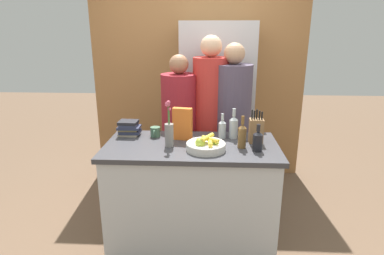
{
  "coord_description": "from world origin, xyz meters",
  "views": [
    {
      "loc": [
        0.13,
        -2.51,
        1.85
      ],
      "look_at": [
        0.0,
        0.09,
        1.05
      ],
      "focal_mm": 30.0,
      "sensor_mm": 36.0,
      "label": 1
    }
  ],
  "objects": [
    {
      "name": "cereal_box",
      "position": [
        -0.08,
        0.13,
        1.07
      ],
      "size": [
        0.17,
        0.09,
        0.28
      ],
      "color": "orange",
      "rests_on": "kitchen_island"
    },
    {
      "name": "refrigerator",
      "position": [
        0.23,
        1.21,
        0.97
      ],
      "size": [
        0.82,
        0.63,
        1.94
      ],
      "color": "#B7B7BC",
      "rests_on": "ground_plane"
    },
    {
      "name": "flower_vase",
      "position": [
        -0.18,
        -0.06,
        1.06
      ],
      "size": [
        0.07,
        0.07,
        0.38
      ],
      "color": "gray",
      "rests_on": "kitchen_island"
    },
    {
      "name": "bottle_oil",
      "position": [
        0.36,
        0.19,
        1.04
      ],
      "size": [
        0.08,
        0.08,
        0.27
      ],
      "color": "#B2BCC1",
      "rests_on": "kitchen_island"
    },
    {
      "name": "book_stack",
      "position": [
        -0.57,
        0.21,
        1.0
      ],
      "size": [
        0.2,
        0.16,
        0.13
      ],
      "color": "#B7A88E",
      "rests_on": "kitchen_island"
    },
    {
      "name": "back_wall_wood",
      "position": [
        0.0,
        1.57,
        1.3
      ],
      "size": [
        2.64,
        0.12,
        2.6
      ],
      "color": "#9E6B3D",
      "rests_on": "ground_plane"
    },
    {
      "name": "fruit_bowl",
      "position": [
        0.12,
        -0.12,
        0.97
      ],
      "size": [
        0.31,
        0.31,
        0.12
      ],
      "color": "silver",
      "rests_on": "kitchen_island"
    },
    {
      "name": "knife_block",
      "position": [
        0.54,
        0.08,
        1.04
      ],
      "size": [
        0.11,
        0.1,
        0.29
      ],
      "color": "olive",
      "rests_on": "kitchen_island"
    },
    {
      "name": "kitchen_island",
      "position": [
        0.0,
        0.0,
        0.47
      ],
      "size": [
        1.44,
        0.73,
        0.93
      ],
      "color": "silver",
      "rests_on": "ground_plane"
    },
    {
      "name": "ground_plane",
      "position": [
        0.0,
        0.0,
        0.0
      ],
      "size": [
        14.0,
        14.0,
        0.0
      ],
      "primitive_type": "plane",
      "color": "brown"
    },
    {
      "name": "bottle_vinegar",
      "position": [
        0.26,
        0.18,
        1.02
      ],
      "size": [
        0.07,
        0.07,
        0.22
      ],
      "color": "#B2BCC1",
      "rests_on": "kitchen_island"
    },
    {
      "name": "bottle_wine",
      "position": [
        0.53,
        -0.12,
        1.02
      ],
      "size": [
        0.08,
        0.08,
        0.22
      ],
      "color": "black",
      "rests_on": "kitchen_island"
    },
    {
      "name": "bottle_water",
      "position": [
        0.41,
        -0.05,
        1.04
      ],
      "size": [
        0.07,
        0.07,
        0.26
      ],
      "color": "brown",
      "rests_on": "kitchen_island"
    },
    {
      "name": "person_in_blue",
      "position": [
        0.16,
        0.67,
        1.02
      ],
      "size": [
        0.35,
        0.35,
        1.8
      ],
      "rotation": [
        0.0,
        0.0,
        -0.12
      ],
      "color": "#383842",
      "rests_on": "ground_plane"
    },
    {
      "name": "coffee_mug",
      "position": [
        -0.33,
        0.19,
        0.98
      ],
      "size": [
        0.09,
        0.12,
        0.09
      ],
      "color": "#42664C",
      "rests_on": "kitchen_island"
    },
    {
      "name": "person_in_red_tee",
      "position": [
        0.38,
        0.62,
        0.97
      ],
      "size": [
        0.37,
        0.37,
        1.74
      ],
      "rotation": [
        0.0,
        0.0,
        0.29
      ],
      "color": "#383842",
      "rests_on": "ground_plane"
    },
    {
      "name": "person_at_sink",
      "position": [
        -0.16,
        0.62,
        0.91
      ],
      "size": [
        0.36,
        0.36,
        1.62
      ],
      "rotation": [
        0.0,
        0.0,
        0.22
      ],
      "color": "#383842",
      "rests_on": "ground_plane"
    }
  ]
}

